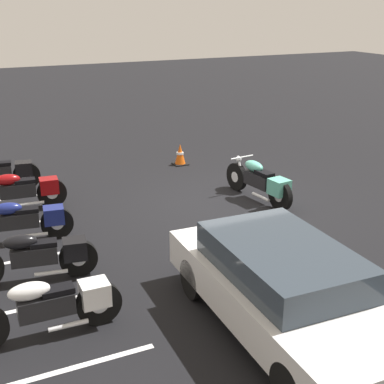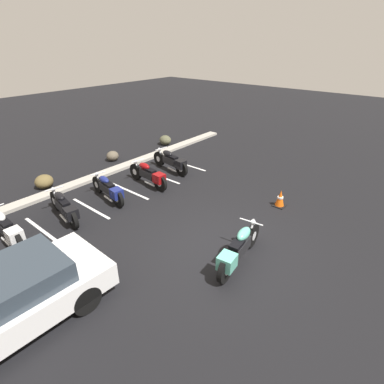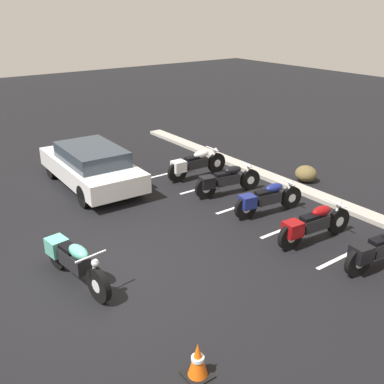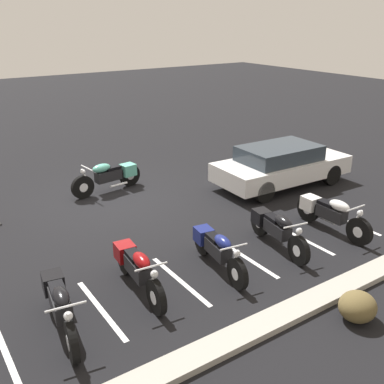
{
  "view_description": "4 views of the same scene",
  "coord_description": "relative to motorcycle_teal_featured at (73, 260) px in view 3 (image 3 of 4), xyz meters",
  "views": [
    {
      "loc": [
        -10.14,
        5.77,
        4.43
      ],
      "look_at": [
        -0.35,
        1.14,
        0.55
      ],
      "focal_mm": 50.0,
      "sensor_mm": 36.0,
      "label": 1
    },
    {
      "loc": [
        -5.56,
        -3.63,
        5.17
      ],
      "look_at": [
        0.91,
        1.72,
        0.86
      ],
      "focal_mm": 28.0,
      "sensor_mm": 36.0,
      "label": 2
    },
    {
      "loc": [
        7.47,
        -3.37,
        5.18
      ],
      "look_at": [
        -0.86,
        2.74,
        0.89
      ],
      "focal_mm": 42.0,
      "sensor_mm": 36.0,
      "label": 3
    },
    {
      "loc": [
        4.87,
        11.22,
        4.95
      ],
      "look_at": [
        -0.83,
        2.76,
        0.94
      ],
      "focal_mm": 42.0,
      "sensor_mm": 36.0,
      "label": 4
    }
  ],
  "objects": [
    {
      "name": "ground",
      "position": [
        0.2,
        0.7,
        -0.48
      ],
      "size": [
        60.0,
        60.0,
        0.0
      ],
      "primitive_type": "plane",
      "color": "black"
    },
    {
      "name": "motorcycle_teal_featured",
      "position": [
        0.0,
        0.0,
        0.0
      ],
      "size": [
        2.3,
        0.7,
        0.91
      ],
      "rotation": [
        0.0,
        0.0,
        0.12
      ],
      "color": "black",
      "rests_on": "ground"
    },
    {
      "name": "parked_bike_0",
      "position": [
        -3.31,
        5.49,
        -0.02
      ],
      "size": [
        0.63,
        2.23,
        0.88
      ],
      "rotation": [
        0.0,
        0.0,
        1.56
      ],
      "color": "black",
      "rests_on": "ground"
    },
    {
      "name": "parked_bike_1",
      "position": [
        -1.64,
        5.37,
        -0.03
      ],
      "size": [
        0.72,
        2.15,
        0.85
      ],
      "rotation": [
        0.0,
        0.0,
        1.4
      ],
      "color": "black",
      "rests_on": "ground"
    },
    {
      "name": "parked_bike_2",
      "position": [
        0.03,
        5.36,
        -0.04
      ],
      "size": [
        0.68,
        2.12,
        0.84
      ],
      "rotation": [
        0.0,
        0.0,
        1.42
      ],
      "color": "black",
      "rests_on": "ground"
    },
    {
      "name": "parked_bike_3",
      "position": [
        1.77,
        5.13,
        -0.02
      ],
      "size": [
        0.62,
        2.22,
        0.87
      ],
      "rotation": [
        0.0,
        0.0,
        1.48
      ],
      "color": "black",
      "rests_on": "ground"
    },
    {
      "name": "parked_bike_4",
      "position": [
        3.37,
        5.44,
        -0.02
      ],
      "size": [
        0.71,
        2.22,
        0.88
      ],
      "rotation": [
        0.0,
        0.0,
        1.43
      ],
      "color": "black",
      "rests_on": "ground"
    },
    {
      "name": "car_white",
      "position": [
        -4.59,
        2.51,
        0.2
      ],
      "size": [
        4.36,
        1.94,
        1.29
      ],
      "rotation": [
        0.0,
        0.0,
        3.11
      ],
      "color": "black",
      "rests_on": "ground"
    },
    {
      "name": "concrete_curb",
      "position": [
        0.2,
        7.4,
        -0.42
      ],
      "size": [
        18.0,
        0.5,
        0.12
      ],
      "primitive_type": "cube",
      "color": "#A8A399",
      "rests_on": "ground"
    },
    {
      "name": "landscape_rock_0",
      "position": [
        -0.95,
        8.13,
        -0.22
      ],
      "size": [
        0.8,
        0.76,
        0.53
      ],
      "primitive_type": "ellipsoid",
      "rotation": [
        0.0,
        0.0,
        0.2
      ],
      "color": "brown",
      "rests_on": "ground"
    },
    {
      "name": "traffic_cone",
      "position": [
        3.52,
        0.48,
        -0.2
      ],
      "size": [
        0.4,
        0.4,
        0.6
      ],
      "color": "black",
      "rests_on": "ground"
    },
    {
      "name": "stall_line_0",
      "position": [
        -4.16,
        5.37,
        -0.48
      ],
      "size": [
        0.1,
        2.1,
        0.0
      ],
      "primitive_type": "cube",
      "color": "white",
      "rests_on": "ground"
    },
    {
      "name": "stall_line_1",
      "position": [
        -2.46,
        5.37,
        -0.48
      ],
      "size": [
        0.1,
        2.1,
        0.0
      ],
      "primitive_type": "cube",
      "color": "white",
      "rests_on": "ground"
    },
    {
      "name": "stall_line_2",
      "position": [
        -0.76,
        5.37,
        -0.48
      ],
      "size": [
        0.1,
        2.1,
        0.0
      ],
      "primitive_type": "cube",
      "color": "white",
      "rests_on": "ground"
    },
    {
      "name": "stall_line_3",
      "position": [
        0.95,
        5.37,
        -0.48
      ],
      "size": [
        0.1,
        2.1,
        0.0
      ],
      "primitive_type": "cube",
      "color": "white",
      "rests_on": "ground"
    },
    {
      "name": "stall_line_4",
      "position": [
        2.65,
        5.37,
        -0.48
      ],
      "size": [
        0.1,
        2.1,
        0.0
      ],
      "primitive_type": "cube",
      "color": "white",
      "rests_on": "ground"
    }
  ]
}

